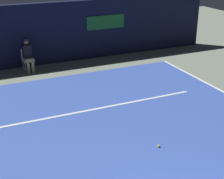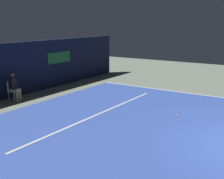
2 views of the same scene
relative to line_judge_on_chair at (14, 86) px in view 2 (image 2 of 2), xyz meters
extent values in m
plane|color=gray|center=(0.26, -6.26, -0.69)|extent=(33.75, 33.75, 0.00)
cube|color=#3856B2|center=(0.26, -6.26, -0.68)|extent=(11.09, 10.07, 0.01)
cube|color=white|center=(5.76, -6.26, -0.67)|extent=(0.10, 10.07, 0.01)
cube|color=white|center=(0.26, -4.50, -0.67)|extent=(8.65, 0.10, 0.01)
cube|color=#141933|center=(0.26, 0.72, 0.61)|extent=(17.03, 0.30, 2.60)
cube|color=#1E6B2D|center=(3.67, 0.56, 0.91)|extent=(1.80, 0.04, 0.60)
cube|color=white|center=(0.00, 0.01, -0.23)|extent=(0.48, 0.44, 0.04)
cube|color=white|center=(-0.02, 0.21, 0.00)|extent=(0.42, 0.07, 0.42)
cylinder|color=#B2B2B7|center=(-0.17, -0.17, -0.46)|extent=(0.03, 0.03, 0.46)
cylinder|color=#B2B2B7|center=(0.20, -0.14, -0.46)|extent=(0.03, 0.03, 0.46)
cylinder|color=#B2B2B7|center=(-0.20, 0.17, -0.46)|extent=(0.03, 0.03, 0.46)
cylinder|color=#B2B2B7|center=(0.17, 0.20, -0.46)|extent=(0.03, 0.03, 0.46)
cube|color=tan|center=(0.01, -0.07, -0.19)|extent=(0.36, 0.43, 0.14)
cylinder|color=tan|center=(-0.07, -0.25, -0.46)|extent=(0.11, 0.11, 0.46)
cylinder|color=tan|center=(0.11, -0.24, -0.46)|extent=(0.11, 0.11, 0.46)
cube|color=black|center=(-0.01, 0.05, 0.14)|extent=(0.36, 0.25, 0.52)
sphere|color=#8C6647|center=(-0.01, 0.05, 0.52)|extent=(0.20, 0.20, 0.20)
cylinder|color=#141933|center=(-0.01, 0.05, 0.61)|extent=(0.19, 0.19, 0.04)
sphere|color=#CCE033|center=(1.81, -7.20, -0.64)|extent=(0.07, 0.07, 0.07)
camera|label=1|loc=(-2.31, -13.50, 4.02)|focal=54.82mm
camera|label=2|loc=(-9.05, -11.25, 2.95)|focal=49.14mm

